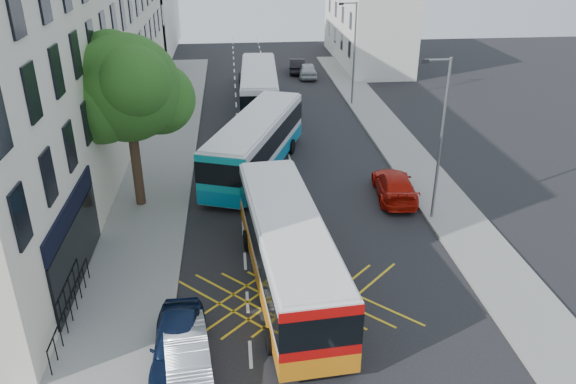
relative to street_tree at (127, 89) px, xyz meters
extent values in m
cube|color=gray|center=(0.01, 0.03, -6.22)|extent=(5.00, 70.00, 0.15)
cube|color=gray|center=(16.01, 0.03, -6.22)|extent=(3.00, 70.00, 0.15)
cube|color=#ECE5C5|center=(-5.49, 9.53, 0.21)|extent=(8.00, 45.00, 13.00)
cube|color=black|center=(-1.44, -6.97, -2.89)|extent=(0.12, 7.00, 0.90)
cube|color=black|center=(-1.44, -6.97, -4.69)|extent=(0.12, 7.00, 2.60)
cube|color=silver|center=(-5.49, 40.03, -1.29)|extent=(8.00, 20.00, 10.00)
cube|color=silver|center=(19.51, 33.03, -2.29)|extent=(6.00, 18.00, 8.00)
cylinder|color=#382619|center=(0.01, 0.03, -3.94)|extent=(0.50, 0.50, 4.40)
sphere|color=#1D5A19|center=(0.01, 0.03, 0.06)|extent=(5.20, 5.20, 5.20)
sphere|color=#1D5A19|center=(1.41, 0.83, -0.74)|extent=(3.60, 3.60, 3.60)
sphere|color=#1D5A19|center=(-1.19, -0.57, -0.54)|extent=(3.80, 3.80, 3.80)
sphere|color=#1D5A19|center=(0.61, -1.27, 0.66)|extent=(3.40, 3.40, 3.40)
sphere|color=#1D5A19|center=(-0.79, 1.13, 1.06)|extent=(3.20, 3.20, 3.20)
cylinder|color=slate|center=(14.81, -2.97, -2.14)|extent=(0.14, 0.14, 8.00)
cylinder|color=slate|center=(14.21, -2.97, 1.76)|extent=(1.20, 0.10, 0.10)
cube|color=black|center=(13.61, -2.97, 1.71)|extent=(0.35, 0.15, 0.18)
cylinder|color=slate|center=(14.81, 17.03, -2.14)|extent=(0.14, 0.14, 8.00)
cylinder|color=slate|center=(14.21, 17.03, 1.76)|extent=(1.20, 0.10, 0.10)
cube|color=black|center=(13.61, 17.03, 1.71)|extent=(0.35, 0.15, 0.18)
cube|color=silver|center=(7.01, -7.96, -4.54)|extent=(3.53, 11.66, 2.77)
cube|color=silver|center=(7.01, -7.96, -3.11)|extent=(3.31, 11.41, 0.13)
cube|color=black|center=(7.01, -7.96, -4.15)|extent=(3.60, 11.72, 1.15)
cube|color=orange|center=(7.01, -7.96, -5.51)|extent=(3.59, 11.71, 0.78)
cube|color=#B30A09|center=(7.48, -13.65, -4.52)|extent=(2.65, 0.31, 2.61)
cube|color=#FF0C0C|center=(6.42, -13.75, -5.25)|extent=(0.25, 0.08, 0.25)
cube|color=#FF0C0C|center=(8.53, -13.58, -5.25)|extent=(0.25, 0.08, 0.25)
cylinder|color=black|center=(5.46, -4.94, -5.82)|extent=(0.37, 0.96, 0.94)
cylinder|color=black|center=(8.06, -4.73, -5.82)|extent=(0.37, 0.96, 0.94)
cylinder|color=black|center=(6.02, -11.91, -5.82)|extent=(0.37, 0.96, 0.94)
cylinder|color=black|center=(8.63, -11.70, -5.82)|extent=(0.37, 0.96, 0.94)
cube|color=silver|center=(6.34, 4.17, -4.50)|extent=(6.60, 11.97, 2.84)
cube|color=silver|center=(6.34, 4.17, -3.03)|extent=(6.32, 11.67, 0.13)
cube|color=black|center=(6.34, 4.17, -4.10)|extent=(6.68, 12.04, 1.18)
cube|color=#0C7295|center=(6.34, 4.17, -5.49)|extent=(6.66, 12.03, 0.80)
cube|color=#0C9798|center=(4.30, -1.32, -4.47)|extent=(2.58, 1.04, 2.67)
cube|color=#FF0C0C|center=(3.28, -0.95, -5.22)|extent=(0.26, 0.14, 0.25)
cube|color=#FF0C0C|center=(5.32, -1.71, -5.22)|extent=(0.26, 0.14, 0.25)
cylinder|color=black|center=(6.20, 7.64, -5.81)|extent=(0.62, 1.01, 0.96)
cylinder|color=black|center=(8.70, 6.71, -5.81)|extent=(0.62, 1.01, 0.96)
cylinder|color=black|center=(3.71, 0.92, -5.81)|extent=(0.62, 1.01, 0.96)
cylinder|color=black|center=(6.21, -0.01, -5.81)|extent=(0.62, 1.01, 0.96)
cube|color=silver|center=(7.17, 16.47, -4.49)|extent=(3.22, 11.95, 2.85)
cube|color=silver|center=(7.17, 16.47, -3.01)|extent=(2.99, 11.70, 0.13)
cube|color=black|center=(7.17, 16.47, -4.09)|extent=(3.28, 12.01, 1.18)
cube|color=#0DA6A8|center=(7.17, 16.47, -5.48)|extent=(3.27, 12.00, 0.81)
cube|color=white|center=(6.91, 10.59, -4.46)|extent=(2.73, 0.22, 2.69)
cube|color=#FF0C0C|center=(5.81, 10.63, -5.22)|extent=(0.25, 0.07, 0.25)
cube|color=#FF0C0C|center=(8.00, 10.53, -5.22)|extent=(0.25, 0.07, 0.25)
cylinder|color=black|center=(5.97, 19.76, -5.81)|extent=(0.34, 0.98, 0.97)
cylinder|color=black|center=(8.66, 19.64, -5.81)|extent=(0.34, 0.98, 0.97)
cylinder|color=black|center=(5.65, 12.55, -5.81)|extent=(0.34, 0.98, 0.97)
cylinder|color=black|center=(8.34, 12.43, -5.81)|extent=(0.34, 0.98, 0.97)
imported|color=#0D1A37|center=(2.91, -12.01, -5.55)|extent=(1.79, 4.38, 1.49)
imported|color=#AEB2B6|center=(3.23, -12.58, -5.62)|extent=(1.97, 4.22, 1.34)
imported|color=#B61407|center=(13.59, -0.29, -5.59)|extent=(2.45, 5.04, 1.41)
imported|color=#3B3D43|center=(6.83, 23.86, -5.65)|extent=(2.39, 4.72, 1.28)
imported|color=#B5B9BD|center=(12.37, 26.56, -5.57)|extent=(1.88, 4.29, 1.44)
imported|color=black|center=(11.64, 28.69, -5.60)|extent=(1.99, 4.38, 1.39)
camera|label=1|loc=(5.10, -27.13, 7.17)|focal=35.00mm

